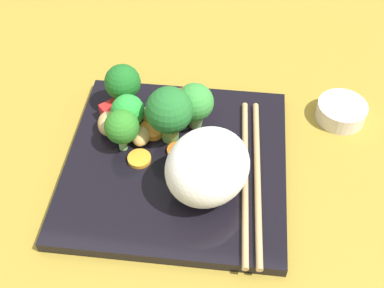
{
  "coord_description": "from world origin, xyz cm",
  "views": [
    {
      "loc": [
        -7.26,
        36.69,
        46.56
      ],
      "look_at": [
        -1.77,
        -1.02,
        3.4
      ],
      "focal_mm": 46.09,
      "sensor_mm": 36.0,
      "label": 1
    }
  ],
  "objects_px": {
    "chopstick_pair": "(251,176)",
    "square_plate": "(176,164)",
    "carrot_slice_2": "(174,150)",
    "sauce_cup": "(341,111)",
    "broccoli_floret_1": "(128,111)",
    "rice_mound": "(207,167)"
  },
  "relations": [
    {
      "from": "carrot_slice_2",
      "to": "rice_mound",
      "type": "bearing_deg",
      "value": 131.59
    },
    {
      "from": "broccoli_floret_1",
      "to": "sauce_cup",
      "type": "xyz_separation_m",
      "value": [
        -0.26,
        -0.07,
        -0.03
      ]
    },
    {
      "from": "broccoli_floret_1",
      "to": "chopstick_pair",
      "type": "relative_size",
      "value": 0.23
    },
    {
      "from": "chopstick_pair",
      "to": "square_plate",
      "type": "bearing_deg",
      "value": 76.59
    },
    {
      "from": "chopstick_pair",
      "to": "sauce_cup",
      "type": "bearing_deg",
      "value": -44.88
    },
    {
      "from": "broccoli_floret_1",
      "to": "carrot_slice_2",
      "type": "bearing_deg",
      "value": 155.78
    },
    {
      "from": "square_plate",
      "to": "carrot_slice_2",
      "type": "distance_m",
      "value": 0.02
    },
    {
      "from": "square_plate",
      "to": "sauce_cup",
      "type": "relative_size",
      "value": 4.06
    },
    {
      "from": "rice_mound",
      "to": "sauce_cup",
      "type": "xyz_separation_m",
      "value": [
        -0.16,
        -0.15,
        -0.04
      ]
    },
    {
      "from": "rice_mound",
      "to": "chopstick_pair",
      "type": "distance_m",
      "value": 0.07
    },
    {
      "from": "square_plate",
      "to": "rice_mound",
      "type": "distance_m",
      "value": 0.08
    },
    {
      "from": "broccoli_floret_1",
      "to": "sauce_cup",
      "type": "height_order",
      "value": "broccoli_floret_1"
    },
    {
      "from": "carrot_slice_2",
      "to": "chopstick_pair",
      "type": "bearing_deg",
      "value": 164.06
    },
    {
      "from": "square_plate",
      "to": "carrot_slice_2",
      "type": "relative_size",
      "value": 10.05
    },
    {
      "from": "square_plate",
      "to": "rice_mound",
      "type": "relative_size",
      "value": 2.7
    },
    {
      "from": "carrot_slice_2",
      "to": "chopstick_pair",
      "type": "xyz_separation_m",
      "value": [
        -0.09,
        0.03,
        0.0
      ]
    },
    {
      "from": "carrot_slice_2",
      "to": "sauce_cup",
      "type": "bearing_deg",
      "value": -153.59
    },
    {
      "from": "rice_mound",
      "to": "carrot_slice_2",
      "type": "relative_size",
      "value": 3.72
    },
    {
      "from": "chopstick_pair",
      "to": "sauce_cup",
      "type": "relative_size",
      "value": 3.69
    },
    {
      "from": "broccoli_floret_1",
      "to": "carrot_slice_2",
      "type": "distance_m",
      "value": 0.07
    },
    {
      "from": "chopstick_pair",
      "to": "rice_mound",
      "type": "bearing_deg",
      "value": 112.66
    },
    {
      "from": "rice_mound",
      "to": "carrot_slice_2",
      "type": "xyz_separation_m",
      "value": [
        0.05,
        -0.05,
        -0.04
      ]
    }
  ]
}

